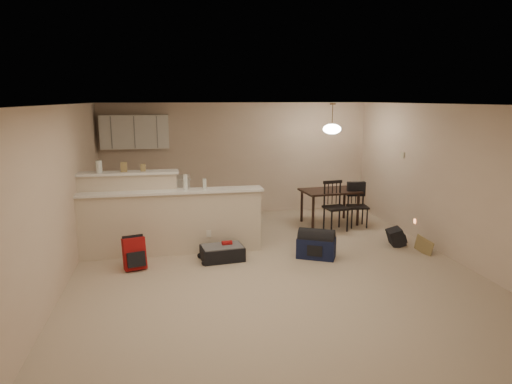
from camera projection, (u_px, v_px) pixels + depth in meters
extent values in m
plane|color=#BFAB93|center=(271.00, 266.00, 7.18)|extent=(7.00, 7.00, 0.00)
plane|color=white|center=(272.00, 104.00, 6.68)|extent=(7.00, 7.00, 0.00)
cube|color=beige|center=(237.00, 159.00, 10.30)|extent=(6.00, 0.02, 2.50)
cube|color=beige|center=(369.00, 272.00, 3.56)|extent=(6.00, 0.02, 2.50)
cube|color=beige|center=(62.00, 196.00, 6.38)|extent=(0.02, 7.00, 2.50)
cube|color=beige|center=(449.00, 181.00, 7.48)|extent=(0.02, 7.00, 2.50)
cube|color=beige|center=(172.00, 223.00, 7.67)|extent=(3.00, 0.28, 1.05)
cube|color=white|center=(171.00, 192.00, 7.56)|extent=(3.08, 0.38, 0.04)
cube|color=beige|center=(130.00, 213.00, 7.72)|extent=(1.60, 0.24, 1.35)
cube|color=white|center=(127.00, 173.00, 7.58)|extent=(1.68, 0.34, 0.04)
cube|color=white|center=(135.00, 132.00, 9.59)|extent=(1.40, 0.34, 0.70)
cube|color=white|center=(148.00, 200.00, 9.79)|extent=(1.80, 0.60, 0.90)
cube|color=beige|center=(403.00, 155.00, 8.91)|extent=(0.02, 0.12, 0.12)
cylinder|color=silver|center=(99.00, 167.00, 7.47)|extent=(0.10, 0.10, 0.20)
cube|color=olive|center=(124.00, 167.00, 7.55)|extent=(0.10, 0.07, 0.16)
cube|color=olive|center=(143.00, 168.00, 7.61)|extent=(0.08, 0.06, 0.12)
cylinder|color=silver|center=(185.00, 182.00, 7.57)|extent=(0.07, 0.07, 0.26)
cylinder|color=silver|center=(205.00, 184.00, 7.64)|extent=(0.06, 0.06, 0.18)
cube|color=black|center=(330.00, 191.00, 9.47)|extent=(1.21, 0.87, 0.04)
cylinder|color=black|center=(313.00, 213.00, 9.12)|extent=(0.05, 0.05, 0.68)
cylinder|color=black|center=(358.00, 210.00, 9.39)|extent=(0.05, 0.05, 0.68)
cylinder|color=black|center=(302.00, 206.00, 9.70)|extent=(0.05, 0.05, 0.68)
cylinder|color=black|center=(344.00, 203.00, 9.97)|extent=(0.05, 0.05, 0.68)
cylinder|color=brown|center=(332.00, 115.00, 9.16)|extent=(0.02, 0.02, 0.50)
cylinder|color=brown|center=(333.00, 104.00, 9.12)|extent=(0.12, 0.12, 0.03)
ellipsoid|color=white|center=(332.00, 129.00, 9.22)|extent=(0.36, 0.36, 0.20)
cube|color=black|center=(222.00, 253.00, 7.42)|extent=(0.72, 0.51, 0.23)
cube|color=maroon|center=(134.00, 254.00, 7.01)|extent=(0.37, 0.28, 0.49)
cube|color=#111838|center=(316.00, 248.00, 7.52)|extent=(0.70, 0.58, 0.34)
cube|color=black|center=(396.00, 237.00, 8.17)|extent=(0.30, 0.38, 0.29)
cube|color=olive|center=(424.00, 246.00, 7.71)|extent=(0.13, 0.35, 0.28)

